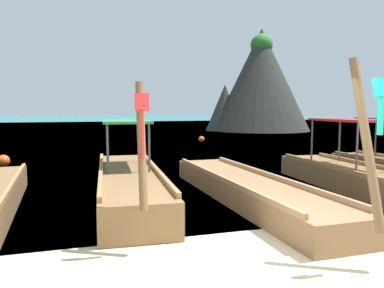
{
  "coord_description": "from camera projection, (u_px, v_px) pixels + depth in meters",
  "views": [
    {
      "loc": [
        -2.33,
        -4.37,
        2.07
      ],
      "look_at": [
        0.0,
        3.3,
        1.32
      ],
      "focal_mm": 34.94,
      "sensor_mm": 36.0,
      "label": 1
    }
  ],
  "objects": [
    {
      "name": "karst_rock",
      "position": [
        259.0,
        81.0,
        35.89
      ],
      "size": [
        9.84,
        9.32,
        9.72
      ],
      "color": "#2D302B",
      "rests_on": "ground"
    },
    {
      "name": "longtail_boat_orange_ribbon",
      "position": [
        367.0,
        181.0,
        9.05
      ],
      "size": [
        1.73,
        7.04,
        2.57
      ],
      "color": "brown",
      "rests_on": "ground"
    },
    {
      "name": "ground",
      "position": [
        263.0,
        263.0,
        5.03
      ],
      "size": [
        120.0,
        120.0,
        0.0
      ],
      "primitive_type": "plane",
      "color": "beige"
    },
    {
      "name": "longtail_boat_turquoise_ribbon",
      "position": [
        248.0,
        190.0,
        8.4
      ],
      "size": [
        1.38,
        7.27,
        2.78
      ],
      "color": "olive",
      "rests_on": "ground"
    },
    {
      "name": "mooring_buoy_near",
      "position": [
        3.0,
        161.0,
        13.34
      ],
      "size": [
        0.44,
        0.44,
        0.44
      ],
      "color": "#EA5119",
      "rests_on": "sea_water"
    },
    {
      "name": "mooring_buoy_far",
      "position": [
        202.0,
        139.0,
        23.33
      ],
      "size": [
        0.38,
        0.38,
        0.38
      ],
      "color": "#EA5119",
      "rests_on": "sea_water"
    },
    {
      "name": "longtail_boat_red_ribbon",
      "position": [
        129.0,
        183.0,
        8.66
      ],
      "size": [
        1.72,
        6.63,
        2.48
      ],
      "color": "brown",
      "rests_on": "ground"
    },
    {
      "name": "sea_water",
      "position": [
        93.0,
        121.0,
        63.43
      ],
      "size": [
        120.0,
        120.0,
        0.0
      ],
      "primitive_type": "plane",
      "color": "#147A89",
      "rests_on": "ground"
    }
  ]
}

